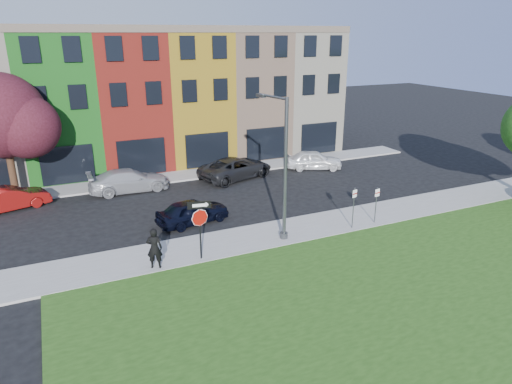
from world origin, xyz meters
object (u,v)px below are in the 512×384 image
sedan_near (193,211)px  street_lamp (282,169)px  man (154,248)px  stop_sign (200,218)px

sedan_near → street_lamp: bearing=-148.9°
man → street_lamp: size_ratio=0.27×
man → street_lamp: bearing=-154.6°
stop_sign → street_lamp: (4.47, 0.61, 1.57)m
stop_sign → street_lamp: street_lamp is taller
stop_sign → sedan_near: size_ratio=0.65×
sedan_near → street_lamp: size_ratio=0.61×
stop_sign → sedan_near: bearing=89.6°
stop_sign → street_lamp: bearing=19.6°
stop_sign → street_lamp: size_ratio=0.40×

